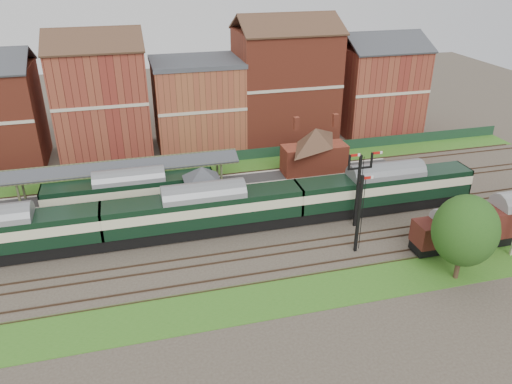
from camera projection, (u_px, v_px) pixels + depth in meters
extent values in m
plane|color=#473D33|center=(238.00, 229.00, 51.98)|extent=(160.00, 160.00, 0.00)
cube|color=#2D6619|center=(211.00, 169.00, 65.84)|extent=(90.00, 4.50, 0.06)
cube|color=#2D6619|center=(270.00, 299.00, 41.56)|extent=(90.00, 5.00, 0.06)
cube|color=#193823|center=(208.00, 158.00, 67.26)|extent=(90.00, 0.12, 1.50)
cube|color=#2D2D2D|center=(178.00, 190.00, 59.07)|extent=(55.00, 3.40, 1.00)
cube|color=#55684A|center=(204.00, 208.00, 53.58)|extent=(3.40, 3.20, 2.40)
cube|color=#474B2F|center=(203.00, 189.00, 52.61)|extent=(3.60, 3.40, 2.00)
pyramid|color=#383A3F|center=(202.00, 174.00, 51.81)|extent=(5.40, 5.40, 1.60)
cube|color=maroon|center=(275.00, 200.00, 55.46)|extent=(3.00, 2.40, 2.20)
cube|color=#4C3323|center=(277.00, 191.00, 54.26)|extent=(3.20, 1.34, 0.79)
cube|color=#4C3323|center=(274.00, 186.00, 55.38)|extent=(3.20, 1.34, 0.79)
cube|color=#9A3C27|center=(314.00, 159.00, 61.98)|extent=(8.00, 3.00, 3.50)
pyramid|color=#4C3323|center=(315.00, 137.00, 60.72)|extent=(8.10, 8.10, 2.20)
cube|color=#9A3C27|center=(296.00, 135.00, 59.93)|extent=(0.60, 0.60, 1.60)
cube|color=#9A3C27|center=(335.00, 131.00, 61.07)|extent=(0.60, 0.60, 1.60)
cube|color=#474B2F|center=(19.00, 195.00, 53.06)|extent=(0.22, 0.22, 3.40)
cube|color=#474B2F|center=(217.00, 165.00, 60.37)|extent=(0.22, 0.22, 3.40)
cube|color=#383A3F|center=(122.00, 167.00, 55.06)|extent=(26.00, 1.99, 0.90)
cube|color=#383A3F|center=(122.00, 160.00, 56.70)|extent=(26.00, 1.99, 0.90)
cube|color=#474B2F|center=(122.00, 160.00, 55.71)|extent=(26.00, 0.20, 0.20)
cube|color=black|center=(358.00, 191.00, 50.80)|extent=(0.25, 0.25, 8.00)
cube|color=black|center=(360.00, 168.00, 49.65)|extent=(2.60, 0.18, 0.18)
cube|color=#B2140F|center=(355.00, 155.00, 48.86)|extent=(1.10, 0.08, 0.25)
cube|color=#B2140F|center=(377.00, 153.00, 49.41)|extent=(1.10, 0.08, 0.25)
cube|color=black|center=(359.00, 214.00, 46.44)|extent=(0.25, 0.25, 8.00)
cube|color=#B2140F|center=(368.00, 178.00, 44.93)|extent=(1.10, 0.08, 0.25)
cube|color=maroon|center=(102.00, 103.00, 67.37)|extent=(12.00, 10.00, 15.00)
cube|color=brown|center=(198.00, 106.00, 71.02)|extent=(12.00, 10.00, 12.00)
cube|color=#9A3C27|center=(285.00, 87.00, 73.12)|extent=(14.00, 10.00, 16.00)
cube|color=maroon|center=(377.00, 90.00, 77.23)|extent=(12.00, 10.00, 13.00)
cube|color=black|center=(205.00, 226.00, 50.85)|extent=(19.89, 2.78, 1.22)
cube|color=black|center=(204.00, 209.00, 49.95)|extent=(19.89, 3.09, 2.87)
cube|color=beige|center=(204.00, 206.00, 49.80)|extent=(19.91, 3.13, 0.99)
cube|color=slate|center=(204.00, 195.00, 49.24)|extent=(19.89, 3.09, 0.66)
cube|color=black|center=(382.00, 203.00, 55.42)|extent=(19.89, 2.78, 1.22)
cube|color=black|center=(384.00, 187.00, 54.52)|extent=(19.89, 3.09, 2.87)
cube|color=beige|center=(385.00, 184.00, 54.37)|extent=(19.91, 3.13, 0.99)
cube|color=slate|center=(386.00, 174.00, 53.81)|extent=(19.89, 3.09, 0.66)
cube|color=black|center=(132.00, 206.00, 54.90)|extent=(18.22, 2.55, 1.11)
cube|color=black|center=(131.00, 191.00, 54.08)|extent=(18.22, 2.83, 2.63)
cube|color=beige|center=(130.00, 189.00, 53.94)|extent=(18.24, 2.87, 0.91)
cube|color=slate|center=(129.00, 179.00, 53.43)|extent=(18.22, 2.83, 0.61)
cube|color=black|center=(440.00, 245.00, 48.04)|extent=(5.65, 2.08, 0.85)
cube|color=#461414|center=(443.00, 231.00, 47.35)|extent=(5.65, 2.45, 2.26)
cube|color=gray|center=(445.00, 220.00, 46.81)|extent=(5.65, 2.45, 0.41)
cube|color=black|center=(501.00, 235.00, 49.57)|extent=(6.73, 2.48, 1.01)
cube|color=#461414|center=(505.00, 219.00, 48.75)|extent=(6.73, 2.91, 2.69)
cube|color=gray|center=(508.00, 205.00, 48.10)|extent=(6.73, 2.91, 0.49)
cylinder|color=#382619|center=(459.00, 260.00, 43.42)|extent=(0.44, 0.44, 3.74)
ellipsoid|color=#134513|center=(465.00, 231.00, 42.10)|extent=(5.50, 5.50, 6.33)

